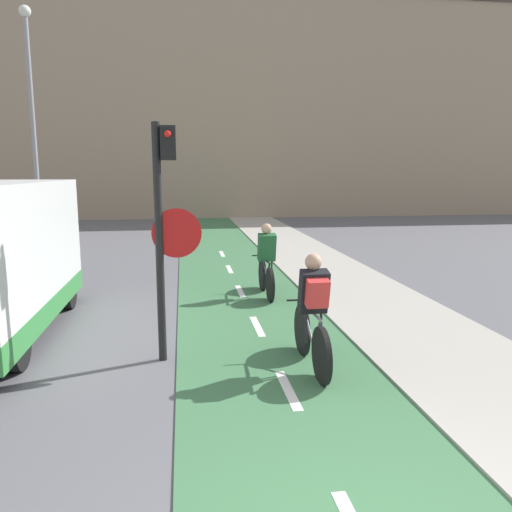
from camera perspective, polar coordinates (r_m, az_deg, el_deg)
name	(u,v)px	position (r m, az deg, el deg)	size (l,w,h in m)	color
building_row_background	(201,107)	(30.36, -6.33, 16.53)	(60.00, 5.20, 12.46)	gray
traffic_light_pole	(165,217)	(6.78, -10.39, 4.41)	(0.67, 0.25, 3.23)	black
street_lamp_far	(32,107)	(17.79, -24.24, 15.22)	(0.36, 0.36, 7.58)	gray
cyclist_near	(313,316)	(6.61, 6.49, -6.85)	(0.46, 1.74, 1.56)	black
cyclist_far	(266,264)	(10.40, 1.19, -0.98)	(0.46, 1.69, 1.54)	black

